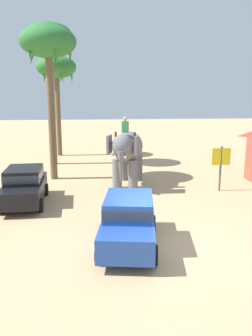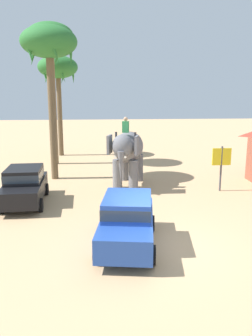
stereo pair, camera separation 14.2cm
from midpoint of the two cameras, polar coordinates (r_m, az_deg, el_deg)
ground_plane at (r=11.69m, az=4.31°, el=-13.10°), size 120.00×120.00×0.00m
car_sedan_foreground at (r=11.43m, az=0.09°, el=-8.63°), size 2.35×4.32×1.70m
car_parked_far_side at (r=16.40m, az=-17.09°, el=-2.66°), size 2.00×4.16×1.70m
elephant_with_mahout at (r=18.65m, az=-0.01°, el=2.98°), size 2.49×4.02×3.88m
palm_tree_behind_elephant at (r=25.29m, az=-13.08°, el=20.20°), size 3.20×3.20×9.89m
palm_tree_near_hut at (r=28.67m, az=-11.88°, el=15.96°), size 3.20×3.20×8.10m
palm_tree_left_of_road at (r=20.59m, az=-13.27°, el=19.37°), size 3.20×3.20×8.84m
signboard_yellow at (r=18.30m, az=15.59°, el=1.39°), size 1.00×0.10×2.40m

